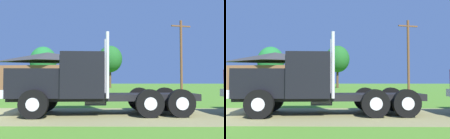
# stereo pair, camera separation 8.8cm
# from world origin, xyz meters

# --- Properties ---
(truck_foreground_white) EXTENTS (8.17, 3.14, 3.42)m
(truck_foreground_white) POSITION_xyz_m (4.72, 0.23, 1.26)
(truck_foreground_white) COLOR black
(truck_foreground_white) RESTS_ON ground_plane
(shed_building) EXTENTS (12.68, 6.96, 5.52)m
(shed_building) POSITION_xyz_m (-3.57, 25.33, 2.67)
(shed_building) COLOR brown
(shed_building) RESTS_ON ground_plane
(utility_pole_near) EXTENTS (2.16, 0.70, 7.81)m
(utility_pole_near) POSITION_xyz_m (13.23, 15.78, 4.15)
(utility_pole_near) COLOR brown
(utility_pole_near) RESTS_ON ground_plane
(tree_mid) EXTENTS (5.32, 5.32, 8.31)m
(tree_mid) POSITION_xyz_m (-8.37, 39.71, 5.36)
(tree_mid) COLOR #513823
(tree_mid) RESTS_ON ground_plane
(tree_right) EXTENTS (4.69, 4.69, 8.16)m
(tree_right) POSITION_xyz_m (5.26, 37.48, 5.56)
(tree_right) COLOR #513823
(tree_right) RESTS_ON ground_plane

